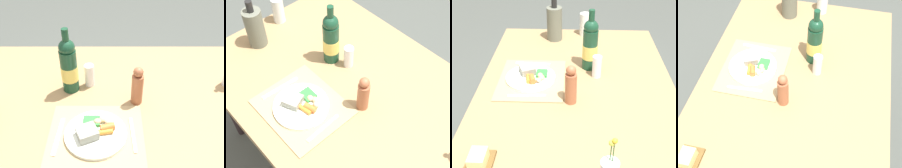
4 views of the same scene
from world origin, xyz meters
The scene contains 11 objects.
dining_table centered at (0.00, 0.00, 0.68)m, with size 1.47×0.99×0.74m.
placemat centered at (-0.08, -0.23, 0.74)m, with size 0.39×0.34×0.01m, color tan.
dinner_plate centered at (-0.09, -0.24, 0.76)m, with size 0.26×0.26×0.05m.
fork centered at (-0.24, -0.25, 0.75)m, with size 0.02×0.20×0.01m, color silver.
knife centered at (0.07, -0.24, 0.75)m, with size 0.01×0.18×0.01m, color silver.
water_tumbler centered at (-0.65, 0.05, 0.81)m, with size 0.07×0.07×0.15m.
pepper_mill centered at (0.10, -0.03, 0.83)m, with size 0.05×0.05×0.19m.
wine_bottle centered at (-0.22, 0.07, 0.88)m, with size 0.08×0.08×0.33m.
cooler_bottle centered at (-0.58, -0.14, 0.85)m, with size 0.10×0.10×0.27m.
salt_shaker centered at (-0.13, 0.10, 0.80)m, with size 0.05×0.05×0.12m, color white.
butter_dish centered at (0.49, -0.35, 0.76)m, with size 0.13×0.10×0.06m.
Camera 3 is at (1.23, -0.02, 1.60)m, focal length 48.41 mm.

